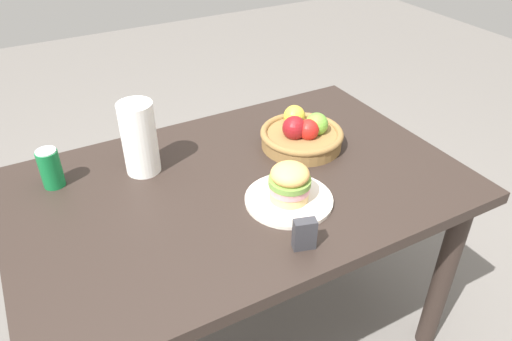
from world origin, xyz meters
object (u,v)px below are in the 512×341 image
Objects in this scene: plate at (289,200)px; sandwich at (290,182)px; soda_can at (50,168)px; napkin_holder at (304,234)px; fruit_basket at (302,134)px; paper_towel_roll at (139,138)px.

plate is 0.06m from sandwich.
napkin_holder is at bearing -49.08° from soda_can.
soda_can is (-0.60, 0.42, 0.06)m from plate.
fruit_basket is 0.55m from paper_towel_roll.
fruit_basket is 3.22× the size of napkin_holder.
fruit_basket reaches higher than plate.
sandwich is 0.49m from paper_towel_roll.
paper_towel_roll is 0.61m from napkin_holder.
paper_towel_roll is at bearing 131.64° from sandwich.
sandwich is 0.20m from napkin_holder.
soda_can reaches higher than fruit_basket.
plate is at bearing -48.36° from paper_towel_roll.
soda_can is 1.40× the size of napkin_holder.
paper_towel_roll is at bearing 131.78° from napkin_holder.
paper_towel_roll is (-0.54, 0.11, 0.08)m from fruit_basket.
soda_can is (-0.60, 0.42, -0.01)m from sandwich.
soda_can reaches higher than plate.
fruit_basket is at bearing 74.48° from napkin_holder.
fruit_basket is at bearing -11.77° from soda_can.
napkin_holder is (-0.07, -0.19, -0.03)m from sandwich.
napkin_holder is at bearing -110.58° from sandwich.
paper_towel_roll reaches higher than sandwich.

